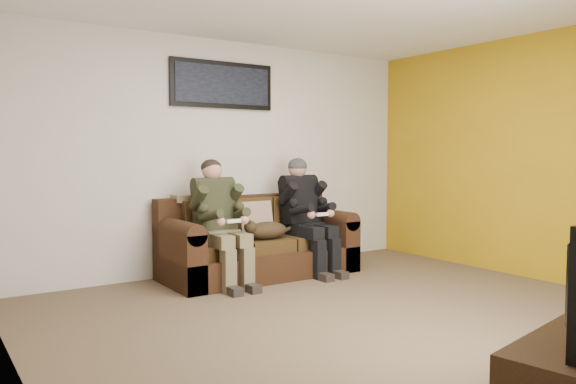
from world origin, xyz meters
TOP-DOWN VIEW (x-y plane):
  - floor at (0.00, 0.00)m, footprint 5.00×5.00m
  - wall_back at (0.00, 2.25)m, footprint 5.00×0.00m
  - wall_left at (-2.50, 0.00)m, footprint 0.00×4.50m
  - wall_right at (2.50, 0.00)m, footprint 0.00×4.50m
  - accent_wall_right at (2.49, 0.00)m, footprint 0.00×4.50m
  - sofa at (0.13, 1.83)m, footprint 2.10×0.91m
  - throw_pillow at (0.13, 1.86)m, footprint 0.40×0.19m
  - throw_blanket at (-0.50, 2.09)m, footprint 0.43×0.21m
  - person_left at (-0.41, 1.65)m, footprint 0.51×0.87m
  - person_right at (0.67, 1.65)m, footprint 0.51×0.86m
  - cat at (0.11, 1.60)m, footprint 0.66×0.26m
  - framed_poster at (-0.07, 2.22)m, footprint 1.25×0.05m

SIDE VIEW (x-z plane):
  - floor at x=0.00m, z-range 0.00..0.00m
  - sofa at x=0.13m, z-range -0.11..0.75m
  - cat at x=0.11m, z-range 0.40..0.64m
  - throw_pillow at x=0.13m, z-range 0.41..0.81m
  - person_left at x=-0.41m, z-range 0.07..1.35m
  - person_right at x=0.67m, z-range 0.07..1.36m
  - throw_blanket at x=-0.50m, z-range 0.82..0.90m
  - wall_back at x=0.00m, z-range -1.20..3.80m
  - wall_left at x=-2.50m, z-range -0.95..3.55m
  - wall_right at x=2.50m, z-range -0.95..3.55m
  - accent_wall_right at x=2.49m, z-range -0.95..3.55m
  - framed_poster at x=-0.07m, z-range 1.84..2.36m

